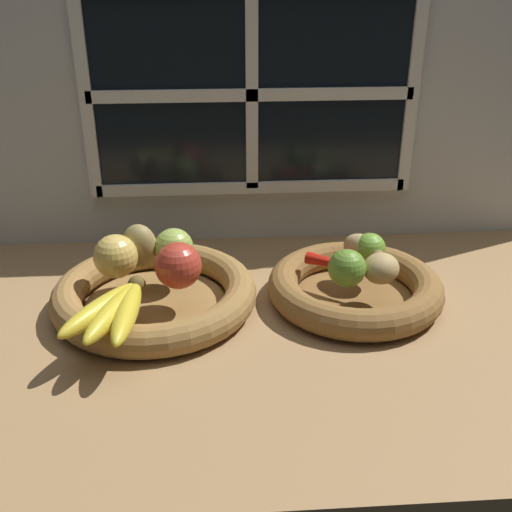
# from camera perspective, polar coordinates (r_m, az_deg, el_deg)

# --- Properties ---
(ground_plane) EXTENTS (1.40, 0.90, 0.03)m
(ground_plane) POSITION_cam_1_polar(r_m,az_deg,el_deg) (1.07, 0.58, -5.19)
(ground_plane) COLOR #9E774C
(back_wall) EXTENTS (1.40, 0.05, 0.55)m
(back_wall) POSITION_cam_1_polar(r_m,az_deg,el_deg) (1.25, -0.46, 13.78)
(back_wall) COLOR silver
(back_wall) RESTS_ON ground_plane
(fruit_bowl_left) EXTENTS (0.35, 0.35, 0.05)m
(fruit_bowl_left) POSITION_cam_1_polar(r_m,az_deg,el_deg) (1.06, -9.54, -3.66)
(fruit_bowl_left) COLOR olive
(fruit_bowl_left) RESTS_ON ground_plane
(fruit_bowl_right) EXTENTS (0.31, 0.31, 0.05)m
(fruit_bowl_right) POSITION_cam_1_polar(r_m,az_deg,el_deg) (1.08, 9.34, -3.02)
(fruit_bowl_right) COLOR brown
(fruit_bowl_right) RESTS_ON ground_plane
(apple_golden_left) EXTENTS (0.08, 0.08, 0.08)m
(apple_golden_left) POSITION_cam_1_polar(r_m,az_deg,el_deg) (1.05, -13.12, -0.03)
(apple_golden_left) COLOR #DBB756
(apple_golden_left) RESTS_ON fruit_bowl_left
(apple_green_back) EXTENTS (0.07, 0.07, 0.07)m
(apple_green_back) POSITION_cam_1_polar(r_m,az_deg,el_deg) (1.07, -7.77, 0.80)
(apple_green_back) COLOR #99B74C
(apple_green_back) RESTS_ON fruit_bowl_left
(apple_red_right) EXTENTS (0.08, 0.08, 0.08)m
(apple_red_right) POSITION_cam_1_polar(r_m,az_deg,el_deg) (1.00, -7.37, -0.90)
(apple_red_right) COLOR #B73828
(apple_red_right) RESTS_ON fruit_bowl_left
(pear_brown) EXTENTS (0.07, 0.07, 0.08)m
(pear_brown) POSITION_cam_1_polar(r_m,az_deg,el_deg) (1.08, -10.98, 0.95)
(pear_brown) COLOR olive
(pear_brown) RESTS_ON fruit_bowl_left
(banana_bunch_front) EXTENTS (0.12, 0.19, 0.03)m
(banana_bunch_front) POSITION_cam_1_polar(r_m,az_deg,el_deg) (0.93, -13.25, -4.99)
(banana_bunch_front) COLOR gold
(banana_bunch_front) RESTS_ON fruit_bowl_left
(potato_back) EXTENTS (0.09, 0.09, 0.05)m
(potato_back) POSITION_cam_1_polar(r_m,az_deg,el_deg) (1.10, 10.09, 0.68)
(potato_back) COLOR tan
(potato_back) RESTS_ON fruit_bowl_right
(potato_small) EXTENTS (0.09, 0.09, 0.05)m
(potato_small) POSITION_cam_1_polar(r_m,az_deg,el_deg) (1.03, 11.74, -1.16)
(potato_small) COLOR tan
(potato_small) RESTS_ON fruit_bowl_right
(lime_near) EXTENTS (0.06, 0.06, 0.06)m
(lime_near) POSITION_cam_1_polar(r_m,az_deg,el_deg) (1.01, 8.60, -1.15)
(lime_near) COLOR olive
(lime_near) RESTS_ON fruit_bowl_right
(lime_far) EXTENTS (0.06, 0.06, 0.06)m
(lime_far) POSITION_cam_1_polar(r_m,az_deg,el_deg) (1.09, 10.70, 0.69)
(lime_far) COLOR #6B9E33
(lime_far) RESTS_ON fruit_bowl_right
(chili_pepper) EXTENTS (0.14, 0.09, 0.02)m
(chili_pepper) POSITION_cam_1_polar(r_m,az_deg,el_deg) (1.06, 8.42, -0.94)
(chili_pepper) COLOR red
(chili_pepper) RESTS_ON fruit_bowl_right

